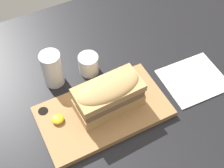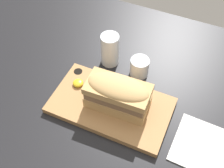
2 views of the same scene
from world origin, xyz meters
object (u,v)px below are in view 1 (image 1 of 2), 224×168
wine_glass (89,65)px  napkin (193,79)px  sandwich (109,94)px  water_glass (53,71)px  serving_board (103,112)px

wine_glass → napkin: bearing=-33.7°
sandwich → wine_glass: bearing=86.2°
water_glass → napkin: bearing=-26.5°
water_glass → serving_board: bearing=-65.1°
napkin → sandwich: bearing=175.3°
wine_glass → water_glass: bearing=174.6°
water_glass → wine_glass: 11.55cm
serving_board → water_glass: size_ratio=3.10×
serving_board → wine_glass: size_ratio=5.65×
wine_glass → napkin: 33.20cm
sandwich → water_glass: 20.01cm
serving_board → napkin: 30.73cm
napkin → wine_glass: bearing=146.3°
sandwich → wine_glass: sandwich is taller
sandwich → serving_board: bearing=-164.8°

